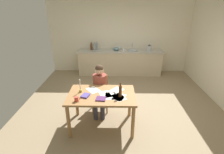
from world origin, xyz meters
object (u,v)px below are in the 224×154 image
at_px(bottle_vinegar, 95,47).
at_px(coffee_mug, 76,99).
at_px(wine_glass_near_sink, 122,47).
at_px(wine_glass_by_kettle, 119,47).
at_px(book_magazine, 85,96).
at_px(mixing_bowl, 116,49).
at_px(bottle_wine_red, 97,46).
at_px(wine_bottle_on_table, 120,91).
at_px(book_cookery, 101,99).
at_px(sink_unit, 132,50).
at_px(dining_table, 102,99).
at_px(bottle_oil, 91,46).
at_px(candlestick, 80,88).
at_px(stovetop_kettle, 149,48).
at_px(chair_at_table, 100,91).
at_px(teacup_on_counter, 124,50).

bearing_deg(bottle_vinegar, coffee_mug, -89.59).
bearing_deg(wine_glass_near_sink, wine_glass_by_kettle, 180.00).
xyz_separation_m(book_magazine, mixing_bowl, (0.61, 3.18, 0.17)).
bearing_deg(bottle_vinegar, bottle_wine_red, 33.26).
relative_size(coffee_mug, bottle_vinegar, 0.38).
height_order(coffee_mug, wine_bottle_on_table, wine_bottle_on_table).
distance_m(book_cookery, mixing_bowl, 3.31).
bearing_deg(mixing_bowl, sink_unit, -2.83).
height_order(dining_table, bottle_oil, bottle_oil).
height_order(coffee_mug, bottle_vinegar, bottle_vinegar).
bearing_deg(dining_table, wine_glass_near_sink, 80.89).
relative_size(candlestick, bottle_oil, 1.00).
height_order(book_magazine, stovetop_kettle, stovetop_kettle).
height_order(bottle_wine_red, wine_glass_near_sink, bottle_wine_red).
xyz_separation_m(chair_at_table, mixing_bowl, (0.39, 2.41, 0.47)).
xyz_separation_m(wine_bottle_on_table, teacup_on_counter, (0.21, 3.00, 0.06)).
bearing_deg(sink_unit, candlestick, -114.36).
relative_size(dining_table, stovetop_kettle, 6.17).
bearing_deg(book_magazine, coffee_mug, -108.60).
distance_m(bottle_vinegar, wine_glass_by_kettle, 0.89).
xyz_separation_m(sink_unit, bottle_vinegar, (-1.37, 0.04, 0.10)).
distance_m(sink_unit, bottle_vinegar, 1.38).
relative_size(wine_bottle_on_table, stovetop_kettle, 1.33).
height_order(candlestick, bottle_wine_red, bottle_wine_red).
height_order(wine_bottle_on_table, bottle_vinegar, bottle_vinegar).
xyz_separation_m(dining_table, mixing_bowl, (0.30, 3.08, 0.29)).
xyz_separation_m(candlestick, teacup_on_counter, (1.02, 2.81, 0.10)).
height_order(book_magazine, bottle_wine_red, bottle_wine_red).
bearing_deg(wine_bottle_on_table, candlestick, 167.35).
distance_m(coffee_mug, stovetop_kettle, 3.86).
bearing_deg(wine_bottle_on_table, bottle_wine_red, 103.29).
distance_m(bottle_oil, stovetop_kettle, 2.10).
bearing_deg(sink_unit, teacup_on_counter, -154.49).
bearing_deg(book_cookery, bottle_oil, 105.90).
bearing_deg(sink_unit, book_cookery, -105.46).
bearing_deg(sink_unit, chair_at_table, -112.54).
bearing_deg(wine_bottle_on_table, book_magazine, 179.98).
distance_m(book_magazine, bottle_oil, 3.25).
bearing_deg(stovetop_kettle, candlestick, -123.24).
bearing_deg(book_cookery, bottle_wine_red, 102.49).
distance_m(coffee_mug, teacup_on_counter, 3.35).
height_order(book_magazine, bottle_vinegar, bottle_vinegar).
xyz_separation_m(dining_table, book_magazine, (-0.31, -0.10, 0.13)).
relative_size(mixing_bowl, teacup_on_counter, 2.06).
bearing_deg(wine_glass_by_kettle, sink_unit, -16.60).
bearing_deg(dining_table, teacup_on_counter, 78.71).
height_order(candlestick, book_cookery, candlestick).
distance_m(bottle_wine_red, wine_glass_near_sink, 0.91).
bearing_deg(bottle_vinegar, mixing_bowl, -0.97).
xyz_separation_m(book_magazine, sink_unit, (1.21, 3.15, 0.14)).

